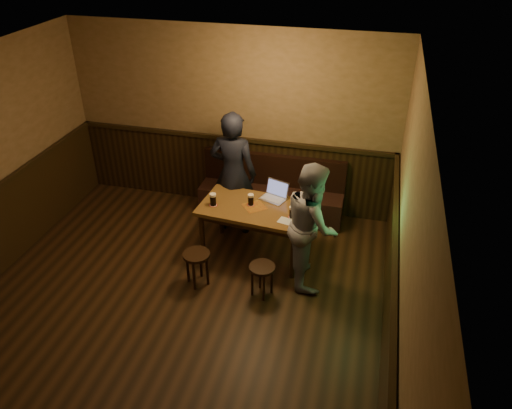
{
  "coord_description": "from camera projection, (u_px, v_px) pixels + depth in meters",
  "views": [
    {
      "loc": [
        2.07,
        -3.76,
        4.22
      ],
      "look_at": [
        0.73,
        1.59,
        0.87
      ],
      "focal_mm": 35.0,
      "sensor_mm": 36.0,
      "label": 1
    }
  ],
  "objects": [
    {
      "name": "stool_left",
      "position": [
        197.0,
        259.0,
        6.26
      ],
      "size": [
        0.35,
        0.35,
        0.47
      ],
      "rotation": [
        0.0,
        0.0,
        0.02
      ],
      "color": "black",
      "rests_on": "ground"
    },
    {
      "name": "room",
      "position": [
        158.0,
        234.0,
        5.3
      ],
      "size": [
        5.04,
        6.04,
        2.84
      ],
      "color": "black",
      "rests_on": "ground"
    },
    {
      "name": "bench",
      "position": [
        271.0,
        197.0,
        7.71
      ],
      "size": [
        2.2,
        0.5,
        0.95
      ],
      "color": "black",
      "rests_on": "ground"
    },
    {
      "name": "stool_right",
      "position": [
        262.0,
        272.0,
        6.09
      ],
      "size": [
        0.43,
        0.43,
        0.44
      ],
      "rotation": [
        0.0,
        0.0,
        0.42
      ],
      "color": "black",
      "rests_on": "ground"
    },
    {
      "name": "pint_right",
      "position": [
        292.0,
        212.0,
        6.33
      ],
      "size": [
        0.1,
        0.1,
        0.16
      ],
      "color": "#AA1415",
      "rests_on": "pub_table"
    },
    {
      "name": "pint_left",
      "position": [
        213.0,
        199.0,
        6.58
      ],
      "size": [
        0.11,
        0.11,
        0.17
      ],
      "color": "#AA1415",
      "rests_on": "pub_table"
    },
    {
      "name": "menu",
      "position": [
        287.0,
        221.0,
        6.29
      ],
      "size": [
        0.25,
        0.2,
        0.0
      ],
      "primitive_type": "cube",
      "rotation": [
        0.0,
        0.0,
        -0.23
      ],
      "color": "silver",
      "rests_on": "pub_table"
    },
    {
      "name": "pint_mid",
      "position": [
        251.0,
        200.0,
        6.59
      ],
      "size": [
        0.1,
        0.1,
        0.16
      ],
      "color": "#AA1415",
      "rests_on": "pub_table"
    },
    {
      "name": "laptop",
      "position": [
        275.0,
        194.0,
        6.76
      ],
      "size": [
        0.4,
        0.36,
        0.23
      ],
      "rotation": [
        0.0,
        0.0,
        -0.35
      ],
      "color": "silver",
      "rests_on": "pub_table"
    },
    {
      "name": "person_suit",
      "position": [
        233.0,
        174.0,
        7.05
      ],
      "size": [
        0.68,
        0.45,
        1.85
      ],
      "primitive_type": "imported",
      "rotation": [
        0.0,
        0.0,
        3.13
      ],
      "color": "black",
      "rests_on": "ground"
    },
    {
      "name": "person_grey",
      "position": [
        312.0,
        224.0,
        6.12
      ],
      "size": [
        0.82,
        0.94,
        1.65
      ],
      "primitive_type": "imported",
      "rotation": [
        0.0,
        0.0,
        1.85
      ],
      "color": "gray",
      "rests_on": "ground"
    },
    {
      "name": "pub_table",
      "position": [
        254.0,
        213.0,
        6.65
      ],
      "size": [
        1.5,
        0.94,
        0.77
      ],
      "rotation": [
        0.0,
        0.0,
        -0.09
      ],
      "color": "brown",
      "rests_on": "ground"
    }
  ]
}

